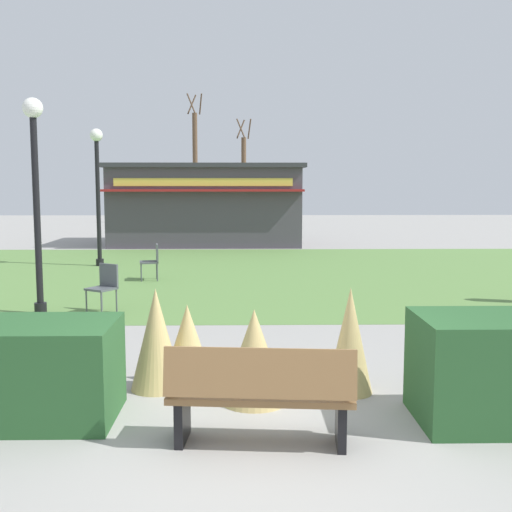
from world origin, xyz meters
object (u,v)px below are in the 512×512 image
Objects in this scene: tree_left_bg at (244,177)px; tree_right_bg at (195,166)px; parked_car_west_slot at (202,216)px; cafe_chair_west at (105,284)px; lamppost_mid at (35,179)px; cafe_chair_east at (153,259)px; food_kiosk at (207,204)px; park_bench at (261,395)px; lamppost_far at (98,180)px.

tree_left_bg is 0.82× the size of tree_right_bg.
parked_car_west_slot is 0.60× the size of tree_right_bg.
cafe_chair_west is at bearing -89.50° from tree_right_bg.
cafe_chair_west is 0.15× the size of tree_left_bg.
parked_car_west_slot is 0.73× the size of tree_left_bg.
lamppost_mid reaches higher than cafe_chair_east.
lamppost_mid is 0.53× the size of food_kiosk.
park_bench is at bearing -85.16° from parked_car_west_slot.
park_bench is at bearing -56.89° from lamppost_mid.
cafe_chair_east is at bearing 69.06° from lamppost_mid.
tree_left_bg is at bearing 83.74° from food_kiosk.
parked_car_west_slot is (0.09, 17.15, 0.12)m from cafe_chair_east.
cafe_chair_west is (1.16, 0.10, -1.92)m from lamppost_mid.
lamppost_mid is 4.35× the size of cafe_chair_west.
parked_car_west_slot is (1.58, 21.06, -1.81)m from lamppost_mid.
cafe_chair_west is at bearing -95.09° from cafe_chair_east.
cafe_chair_west is at bearing -95.61° from tree_left_bg.
park_bench is 0.24× the size of food_kiosk.
tree_right_bg is at bearing 99.09° from parked_car_west_slot.
tree_right_bg reaches higher than tree_left_bg.
cafe_chair_west is at bearing 114.21° from park_bench.
park_bench is at bearing -76.42° from cafe_chair_east.
tree_left_bg is at bearing 90.30° from park_bench.
cafe_chair_east is at bearing -94.90° from food_kiosk.
food_kiosk is at bearing -83.63° from tree_right_bg.
park_bench is 0.24× the size of tree_right_bg.
parked_car_west_slot reaches higher than cafe_chair_west.
lamppost_mid is at bearing -98.09° from tree_left_bg.
cafe_chair_west is (-1.12, -12.97, -1.01)m from food_kiosk.
cafe_chair_east is (0.34, 3.80, 0.00)m from cafe_chair_west.
cafe_chair_west is at bearing -76.52° from lamppost_far.
cafe_chair_east is 17.15m from parked_car_west_slot.
tree_left_bg reaches higher than cafe_chair_west.
lamppost_far reaches higher than park_bench.
cafe_chair_east is 0.12× the size of tree_right_bg.
lamppost_far is 6.98m from cafe_chair_west.
cafe_chair_east is 22.36m from tree_left_bg.
lamppost_mid and lamppost_far have the same top height.
lamppost_far reaches higher than cafe_chair_east.
lamppost_far reaches higher than parked_car_west_slot.
food_kiosk reaches higher than parked_car_west_slot.
food_kiosk is at bearing -85.02° from parked_car_west_slot.
cafe_chair_west is (1.56, -6.52, -1.92)m from lamppost_far.
lamppost_mid is 2.25m from cafe_chair_west.
lamppost_far reaches higher than food_kiosk.
food_kiosk reaches higher than cafe_chair_east.
parked_car_west_slot reaches higher than cafe_chair_east.
lamppost_mid reaches higher than food_kiosk.
lamppost_far is at bearing -112.62° from food_kiosk.
tree_left_bg is (1.42, 12.98, 1.10)m from food_kiosk.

